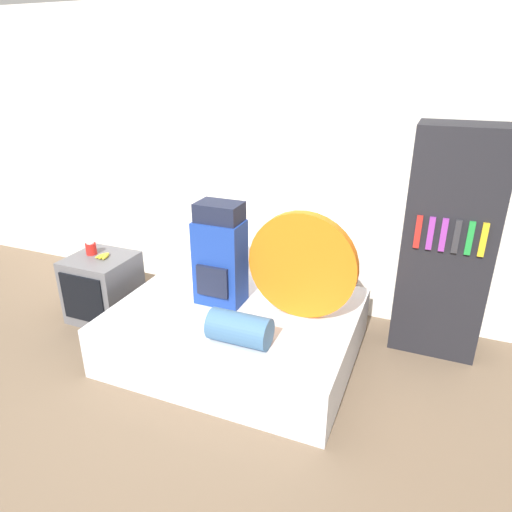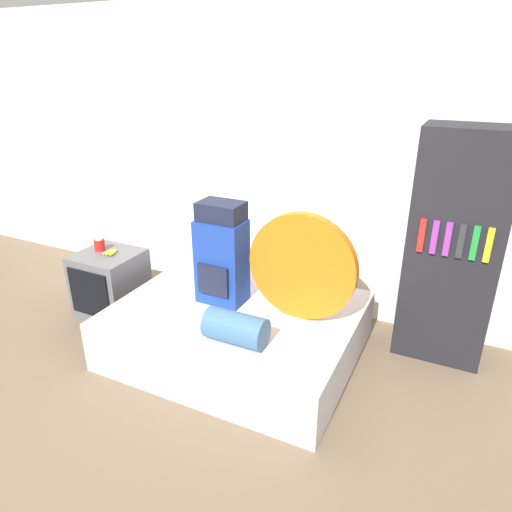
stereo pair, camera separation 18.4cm
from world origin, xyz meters
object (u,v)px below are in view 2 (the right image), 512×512
Objects in this scene: television at (111,283)px; tent_bag at (302,267)px; bookshelf at (453,248)px; canister at (100,245)px; backpack at (222,255)px; sleeping_roll at (236,328)px.

tent_bag is at bearing 1.16° from television.
canister is at bearing -167.50° from bookshelf.
backpack and tent_bag have the same top height.
tent_bag is at bearing 2.94° from backpack.
backpack reaches higher than sleeping_roll.
sleeping_roll is (-0.26, -0.50, -0.28)m from tent_bag.
backpack reaches higher than television.
television is (-1.78, -0.04, -0.50)m from tent_bag.
canister reaches higher than television.
bookshelf is at bearing 33.99° from tent_bag.
backpack is 1.25m from television.
canister is 2.88m from bookshelf.
sleeping_roll is (0.37, -0.47, -0.27)m from backpack.
tent_bag reaches higher than canister.
television is at bearing -19.46° from canister.
backpack is at bearing 128.01° from sleeping_roll.
canister is (-1.25, 0.03, -0.15)m from backpack.
tent_bag is 1.91× the size of sleeping_roll.
sleeping_roll is at bearing -17.22° from canister.
bookshelf is at bearing 43.54° from sleeping_roll.
television is 2.84m from bookshelf.
television is at bearing 162.93° from sleeping_roll.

